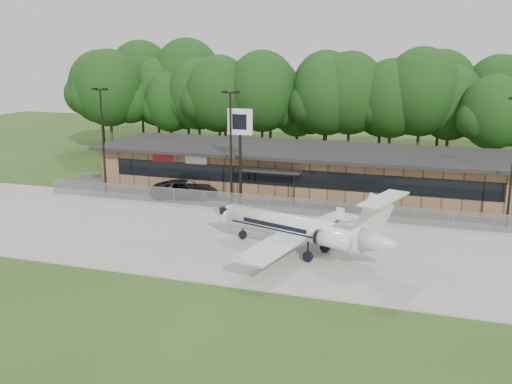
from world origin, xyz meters
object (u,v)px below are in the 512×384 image
(pole_sign, at_px, (240,132))
(business_jet, at_px, (300,229))
(terminal, at_px, (305,169))
(suv, at_px, (185,189))

(pole_sign, bearing_deg, business_jet, -51.63)
(terminal, height_order, pole_sign, pole_sign)
(terminal, bearing_deg, pole_sign, -120.61)
(business_jet, distance_m, pole_sign, 14.53)
(business_jet, bearing_deg, terminal, 120.40)
(terminal, bearing_deg, business_jet, -77.65)
(terminal, distance_m, pole_sign, 9.42)
(business_jet, height_order, pole_sign, pole_sign)
(terminal, xyz_separation_m, business_jet, (3.97, -18.13, -0.39))
(terminal, relative_size, suv, 6.59)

